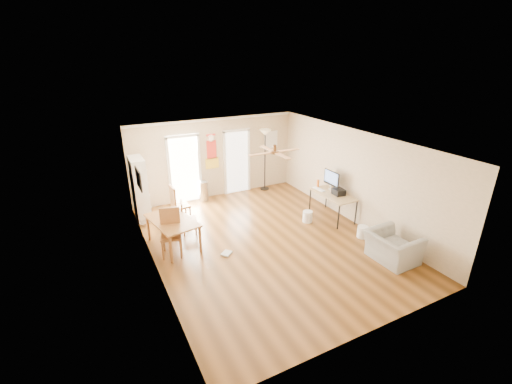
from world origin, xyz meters
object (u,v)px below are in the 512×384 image
torchiere_lamp (265,160)px  wastebasket_a (308,216)px  dining_chair_near (171,234)px  trash_can (203,191)px  bookshelf (140,189)px  dining_chair_right_b (189,217)px  wastebasket_b (362,232)px  dining_table (173,233)px  printer (339,192)px  computer_desk (332,206)px  armchair (392,247)px  dining_chair_right_a (181,204)px

torchiere_lamp → wastebasket_a: torchiere_lamp is taller
dining_chair_near → wastebasket_a: size_ratio=3.51×
torchiere_lamp → trash_can: bearing=-179.9°
bookshelf → dining_chair_right_b: (0.95, -1.47, -0.45)m
torchiere_lamp → wastebasket_b: size_ratio=6.80×
dining_table → dining_chair_near: bearing=-110.0°
dining_table → printer: size_ratio=4.38×
computer_desk → torchiere_lamp: bearing=102.6°
printer → torchiere_lamp: bearing=110.5°
dining_table → dining_chair_right_b: size_ratio=1.59×
dining_chair_right_b → dining_table: bearing=143.4°
wastebasket_a → armchair: 2.58m
dining_chair_near → armchair: 5.12m
printer → wastebasket_b: (-0.13, -1.19, -0.67)m
wastebasket_b → dining_table: bearing=158.0°
dining_chair_near → wastebasket_a: 3.88m
dining_chair_right_b → computer_desk: bearing=-91.7°
dining_chair_right_b → trash_can: (1.04, 1.89, -0.12)m
dining_chair_right_b → wastebasket_b: dining_chair_right_b is taller
dining_chair_right_a → trash_can: dining_chair_right_a is taller
armchair → dining_chair_near: bearing=59.4°
trash_can → computer_desk: 4.10m
dining_chair_right_a → dining_chair_near: bearing=153.6°
dining_chair_right_a → computer_desk: (3.95, -1.77, -0.17)m
trash_can → wastebasket_b: (2.88, -4.18, -0.18)m
dining_chair_right_a → printer: bearing=-118.4°
bookshelf → wastebasket_b: bearing=-20.9°
trash_can → bookshelf: bearing=-168.1°
printer → wastebasket_a: 1.12m
wastebasket_b → dining_chair_near: bearing=162.8°
wastebasket_a → armchair: size_ratio=0.30×
trash_can → torchiere_lamp: 2.38m
dining_table → computer_desk: size_ratio=1.04×
dining_chair_right_a → wastebasket_a: size_ratio=3.37×
computer_desk → dining_table: bearing=173.5°
wastebasket_a → wastebasket_b: wastebasket_a is taller
dining_table → armchair: bearing=-34.3°
dining_chair_right_a → wastebasket_b: (3.92, -3.07, -0.38)m
dining_chair_near → trash_can: 3.26m
wastebasket_b → computer_desk: bearing=88.8°
dining_chair_right_b → wastebasket_a: dining_chair_right_b is taller
torchiere_lamp → dining_chair_near: bearing=-145.4°
dining_table → dining_chair_right_b: 0.73m
dining_chair_right_a → trash_can: size_ratio=1.63×
dining_chair_near → wastebasket_b: dining_chair_near is taller
dining_table → dining_chair_right_a: 1.38m
dining_chair_right_b → wastebasket_a: (3.17, -0.90, -0.30)m
bookshelf → printer: (5.00, -2.57, -0.08)m
dining_table → torchiere_lamp: (3.85, 2.37, 0.70)m
trash_can → torchiere_lamp: bearing=0.1°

